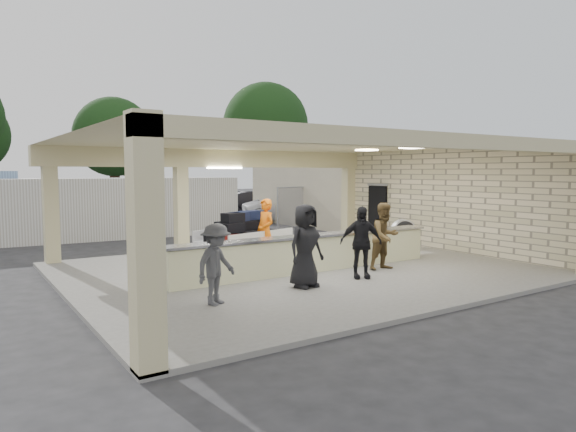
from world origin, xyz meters
TOP-DOWN VIEW (x-y plane):
  - ground at (0.00, 0.00)m, footprint 120.00×120.00m
  - pavilion at (0.21, 0.66)m, footprint 12.01×10.00m
  - baggage_counter at (0.00, -0.50)m, footprint 8.20×0.58m
  - luggage_cart at (-0.85, 1.70)m, footprint 2.86×2.17m
  - drum_fan at (5.50, 1.40)m, footprint 0.91×0.60m
  - baggage_handler at (-0.44, 1.06)m, footprint 0.40×0.70m
  - passenger_a at (1.85, -1.42)m, footprint 0.89×0.41m
  - passenger_b at (0.54, -1.92)m, footprint 1.11×0.83m
  - passenger_c at (-3.57, -2.25)m, footprint 1.11×0.80m
  - passenger_d at (-1.18, -1.96)m, footprint 0.99×0.53m
  - car_white_a at (7.76, 12.25)m, footprint 5.43×3.94m
  - car_white_b at (11.50, 14.25)m, footprint 4.49×1.94m
  - car_dark at (7.50, 15.96)m, footprint 4.74×1.87m
  - container_white at (-2.78, 10.45)m, footprint 11.56×2.94m
  - fence at (11.00, 9.00)m, footprint 12.06×0.06m
  - tree_mid at (2.32, 26.16)m, footprint 6.00×5.60m
  - tree_right at (14.32, 25.16)m, footprint 7.20×7.00m
  - adjacent_building at (9.50, 10.00)m, footprint 6.00×8.00m

SIDE VIEW (x-z plane):
  - ground at x=0.00m, z-range 0.00..0.00m
  - baggage_counter at x=0.00m, z-range 0.10..1.08m
  - drum_fan at x=5.50m, z-range 0.13..1.09m
  - car_white_b at x=11.50m, z-range 0.00..1.38m
  - car_white_a at x=7.76m, z-range 0.00..1.41m
  - car_dark at x=7.50m, z-range 0.00..1.56m
  - passenger_c at x=-3.57m, z-range 0.10..1.73m
  - luggage_cart at x=-0.85m, z-range 0.19..1.67m
  - passenger_b at x=0.54m, z-range 0.10..1.90m
  - passenger_a at x=1.85m, z-range 0.10..1.92m
  - baggage_handler at x=-0.44m, z-range 0.10..1.98m
  - fence at x=11.00m, z-range 0.04..2.07m
  - passenger_d at x=-1.18m, z-range 0.10..2.02m
  - container_white at x=-2.78m, z-range 0.00..2.48m
  - pavilion at x=0.21m, z-range -0.43..3.12m
  - adjacent_building at x=9.50m, z-range 0.00..3.20m
  - tree_mid at x=2.32m, z-range 0.96..8.96m
  - tree_right at x=14.32m, z-range 1.21..11.21m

